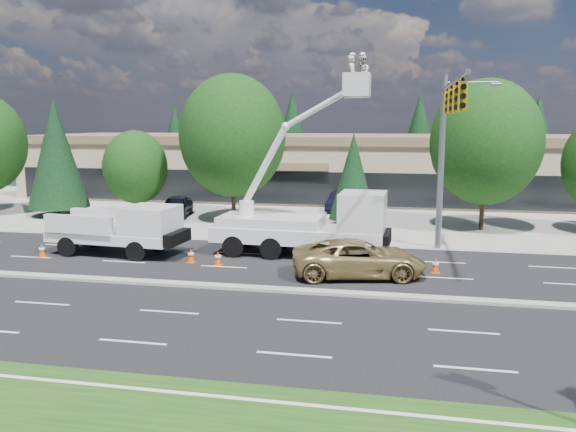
% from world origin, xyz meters
% --- Properties ---
extents(ground, '(140.00, 140.00, 0.00)m').
position_xyz_m(ground, '(0.00, 0.00, 0.00)').
color(ground, black).
rests_on(ground, ground).
extents(concrete_apron, '(140.00, 22.00, 0.01)m').
position_xyz_m(concrete_apron, '(0.00, 20.00, 0.01)').
color(concrete_apron, gray).
rests_on(concrete_apron, ground).
extents(road_median, '(120.00, 0.55, 0.12)m').
position_xyz_m(road_median, '(0.00, 0.00, 0.06)').
color(road_median, gray).
rests_on(road_median, ground).
extents(strip_mall, '(50.40, 15.40, 5.50)m').
position_xyz_m(strip_mall, '(0.00, 29.97, 2.83)').
color(strip_mall, tan).
rests_on(strip_mall, ground).
extents(tree_front_b, '(4.22, 4.22, 8.31)m').
position_xyz_m(tree_front_b, '(-16.00, 15.00, 4.46)').
color(tree_front_b, '#332114').
rests_on(tree_front_b, ground).
extents(tree_front_c, '(4.40, 4.40, 6.11)m').
position_xyz_m(tree_front_c, '(-10.00, 15.00, 3.57)').
color(tree_front_c, '#332114').
rests_on(tree_front_c, ground).
extents(tree_front_d, '(7.06, 7.06, 9.80)m').
position_xyz_m(tree_front_d, '(-3.00, 15.00, 5.74)').
color(tree_front_d, '#332114').
rests_on(tree_front_d, ground).
extents(tree_front_e, '(3.04, 3.04, 5.99)m').
position_xyz_m(tree_front_e, '(5.00, 15.00, 3.21)').
color(tree_front_e, '#332114').
rests_on(tree_front_e, ground).
extents(tree_front_f, '(6.68, 6.68, 9.26)m').
position_xyz_m(tree_front_f, '(13.00, 15.00, 5.42)').
color(tree_front_f, '#332114').
rests_on(tree_front_f, ground).
extents(tree_back_a, '(4.44, 4.44, 8.75)m').
position_xyz_m(tree_back_a, '(-18.00, 42.00, 4.70)').
color(tree_back_a, '#332114').
rests_on(tree_back_a, ground).
extents(tree_back_b, '(5.17, 5.17, 10.19)m').
position_xyz_m(tree_back_b, '(-4.00, 42.00, 5.46)').
color(tree_back_b, '#332114').
rests_on(tree_back_b, ground).
extents(tree_back_c, '(5.01, 5.01, 9.87)m').
position_xyz_m(tree_back_c, '(10.00, 42.00, 5.30)').
color(tree_back_c, '#332114').
rests_on(tree_back_c, ground).
extents(tree_back_d, '(4.86, 4.86, 9.58)m').
position_xyz_m(tree_back_d, '(22.00, 42.00, 5.14)').
color(tree_back_d, '#332114').
rests_on(tree_back_d, ground).
extents(signal_mast, '(2.76, 10.16, 9.00)m').
position_xyz_m(signal_mast, '(10.03, 7.04, 6.06)').
color(signal_mast, gray).
rests_on(signal_mast, ground).
extents(utility_pickup, '(6.77, 3.02, 2.53)m').
position_xyz_m(utility_pickup, '(-5.74, 4.65, 1.04)').
color(utility_pickup, white).
rests_on(utility_pickup, ground).
extents(bucket_truck, '(8.88, 3.14, 9.83)m').
position_xyz_m(bucket_truck, '(3.84, 6.16, 2.12)').
color(bucket_truck, white).
rests_on(bucket_truck, ground).
extents(traffic_cone_a, '(0.40, 0.40, 0.70)m').
position_xyz_m(traffic_cone_a, '(-9.48, 3.37, 0.34)').
color(traffic_cone_a, '#DA4506').
rests_on(traffic_cone_a, ground).
extents(traffic_cone_b, '(0.40, 0.40, 0.70)m').
position_xyz_m(traffic_cone_b, '(-1.80, 3.74, 0.34)').
color(traffic_cone_b, '#DA4506').
rests_on(traffic_cone_b, ground).
extents(traffic_cone_c, '(0.40, 0.40, 0.70)m').
position_xyz_m(traffic_cone_c, '(-0.35, 3.45, 0.34)').
color(traffic_cone_c, '#DA4506').
rests_on(traffic_cone_c, ground).
extents(traffic_cone_d, '(0.40, 0.40, 0.70)m').
position_xyz_m(traffic_cone_d, '(8.63, 3.93, 0.34)').
color(traffic_cone_d, '#DA4506').
rests_on(traffic_cone_d, ground).
extents(traffic_cone_e, '(0.40, 0.40, 0.70)m').
position_xyz_m(traffic_cone_e, '(9.56, 4.03, 0.34)').
color(traffic_cone_e, '#DA4506').
rests_on(traffic_cone_e, ground).
extents(minivan, '(6.17, 3.75, 1.60)m').
position_xyz_m(minivan, '(6.24, 2.80, 0.80)').
color(minivan, tan).
rests_on(minivan, ground).
extents(parked_car_west, '(2.43, 4.66, 1.51)m').
position_xyz_m(parked_car_west, '(-7.52, 16.00, 0.76)').
color(parked_car_west, black).
rests_on(parked_car_west, ground).
extents(parked_car_east, '(1.87, 4.37, 1.40)m').
position_xyz_m(parked_car_east, '(3.60, 21.00, 0.70)').
color(parked_car_east, black).
rests_on(parked_car_east, ground).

